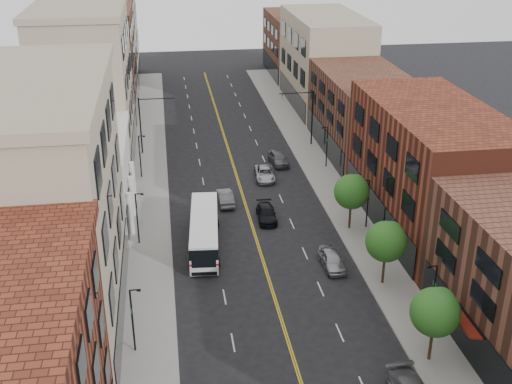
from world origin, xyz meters
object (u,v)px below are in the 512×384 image
car_lane_a (266,214)px  car_parked_far (332,260)px  car_lane_b (265,173)px  car_lane_c (278,158)px  city_bus (204,230)px  car_lane_behind (225,197)px

car_lane_a → car_parked_far: bearing=-65.1°
car_lane_a → car_lane_b: bearing=83.9°
car_lane_c → car_parked_far: bearing=-95.2°
city_bus → car_lane_b: (8.08, 14.95, -1.03)m
car_parked_far → car_lane_b: bearing=95.5°
city_bus → car_lane_behind: city_bus is taller
city_bus → car_lane_c: (10.44, 19.25, -0.92)m
car_parked_far → car_lane_c: size_ratio=0.95×
car_lane_behind → car_lane_b: (5.22, 6.02, -0.06)m
car_lane_a → car_lane_b: car_lane_b is taller
car_lane_a → car_lane_c: 15.23m
city_bus → car_parked_far: bearing=-22.2°
car_lane_a → city_bus: bearing=-143.2°
car_lane_behind → car_lane_c: (7.59, 10.32, 0.05)m
car_parked_far → car_lane_a: bearing=110.8°
car_lane_behind → city_bus: bearing=70.9°
car_lane_behind → car_lane_a: bearing=128.6°
car_lane_c → city_bus: bearing=-124.4°
car_lane_a → car_lane_b: (1.52, 10.42, 0.01)m
city_bus → car_parked_far: 12.08m
city_bus → car_lane_a: size_ratio=2.55×
car_lane_b → car_lane_c: car_lane_c is taller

